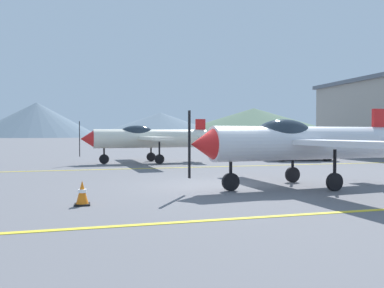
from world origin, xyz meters
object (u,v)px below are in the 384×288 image
airplane_mid (147,138)px  traffic_cone_front (82,193)px  car_sedan (299,147)px  airplane_near (300,142)px

airplane_mid → traffic_cone_front: (-3.42, -12.47, -1.15)m
car_sedan → traffic_cone_front: car_sedan is taller
traffic_cone_front → car_sedan: bearing=43.0°
traffic_cone_front → airplane_near: bearing=11.8°
airplane_near → airplane_mid: 11.55m
airplane_near → traffic_cone_front: 6.85m
airplane_mid → car_sedan: (9.55, -0.40, -0.59)m
airplane_mid → car_sedan: airplane_mid is taller
airplane_mid → car_sedan: bearing=-2.4°
airplane_near → car_sedan: bearing=59.3°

